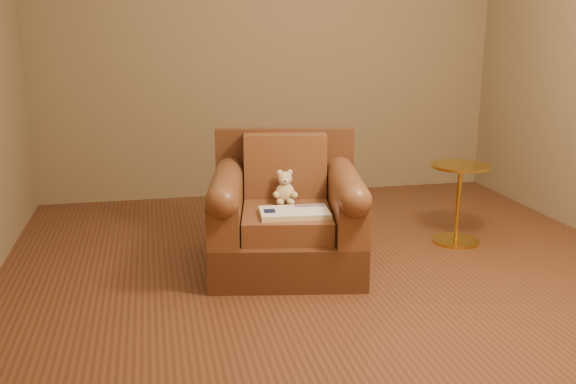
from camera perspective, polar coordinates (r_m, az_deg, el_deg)
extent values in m
plane|color=brown|center=(3.94, 4.01, -7.16)|extent=(4.00, 4.00, 0.00)
cube|color=#7F6C4E|center=(5.62, -1.56, 13.41)|extent=(4.00, 0.02, 2.70)
cube|color=#7F6C4E|center=(1.84, 22.57, 10.31)|extent=(4.00, 0.02, 2.70)
cube|color=#4E2C1A|center=(3.97, -0.14, -5.01)|extent=(1.04, 1.01, 0.25)
cube|color=#4E2C1A|center=(4.23, -0.30, 1.91)|extent=(0.90, 0.25, 0.56)
cube|color=brown|center=(3.87, -0.12, -2.53)|extent=(0.63, 0.72, 0.14)
cube|color=brown|center=(4.10, -0.25, 2.36)|extent=(0.54, 0.24, 0.41)
cube|color=brown|center=(3.85, -5.49, -1.48)|extent=(0.32, 0.79, 0.29)
cube|color=brown|center=(3.87, 5.22, -1.38)|extent=(0.32, 0.79, 0.29)
cylinder|color=brown|center=(3.82, -5.54, 0.61)|extent=(0.32, 0.79, 0.18)
cylinder|color=brown|center=(3.84, 5.27, 0.69)|extent=(0.32, 0.79, 0.18)
ellipsoid|color=beige|center=(4.00, -0.28, -0.08)|extent=(0.12, 0.11, 0.13)
sphere|color=beige|center=(3.99, -0.28, 1.20)|extent=(0.09, 0.09, 0.09)
ellipsoid|color=beige|center=(3.98, -0.74, 1.74)|extent=(0.04, 0.02, 0.04)
ellipsoid|color=beige|center=(3.98, 0.17, 1.75)|extent=(0.04, 0.02, 0.04)
ellipsoid|color=beige|center=(3.95, -0.26, 0.95)|extent=(0.04, 0.03, 0.04)
sphere|color=black|center=(3.93, -0.25, 0.97)|extent=(0.01, 0.01, 0.01)
ellipsoid|color=beige|center=(3.95, -1.07, -0.27)|extent=(0.04, 0.08, 0.04)
ellipsoid|color=beige|center=(3.95, 0.57, -0.26)|extent=(0.04, 0.08, 0.04)
ellipsoid|color=beige|center=(3.94, -0.72, -0.90)|extent=(0.05, 0.08, 0.04)
ellipsoid|color=beige|center=(3.94, 0.24, -0.89)|extent=(0.05, 0.08, 0.04)
cube|color=beige|center=(3.73, 0.58, -1.88)|extent=(0.42, 0.27, 0.03)
cube|color=white|center=(3.71, -0.96, -1.70)|extent=(0.21, 0.26, 0.00)
cube|color=white|center=(3.74, 2.10, -1.59)|extent=(0.21, 0.26, 0.00)
cube|color=beige|center=(3.72, 0.58, -1.63)|extent=(0.03, 0.24, 0.00)
cube|color=#0F1638|center=(3.71, -1.66, -1.70)|extent=(0.07, 0.09, 0.00)
cube|color=slate|center=(3.82, 1.90, -1.21)|extent=(0.18, 0.07, 0.00)
cylinder|color=gold|center=(4.61, 14.68, -4.22)|extent=(0.32, 0.32, 0.02)
cylinder|color=gold|center=(4.54, 14.89, -1.05)|extent=(0.03, 0.03, 0.51)
cylinder|color=gold|center=(4.47, 15.11, 2.25)|extent=(0.39, 0.39, 0.02)
cylinder|color=gold|center=(4.48, 15.10, 2.09)|extent=(0.03, 0.03, 0.02)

